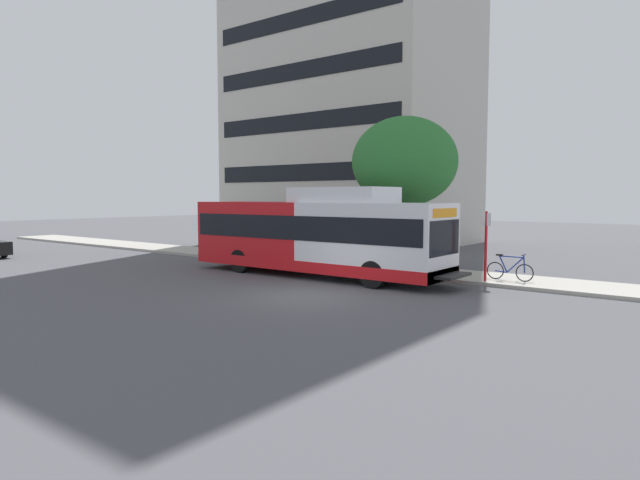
{
  "coord_description": "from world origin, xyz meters",
  "views": [
    {
      "loc": [
        -13.93,
        -11.3,
        3.27
      ],
      "look_at": [
        2.89,
        1.74,
        1.6
      ],
      "focal_mm": 30.86,
      "sensor_mm": 36.0,
      "label": 1
    }
  ],
  "objects_px": {
    "street_tree_near_stop": "(404,162)",
    "transit_bus": "(316,235)",
    "bus_stop_sign_pole": "(486,241)",
    "bicycle_parked": "(510,269)"
  },
  "relations": [
    {
      "from": "street_tree_near_stop",
      "to": "transit_bus",
      "type": "bearing_deg",
      "value": 153.93
    },
    {
      "from": "bus_stop_sign_pole",
      "to": "street_tree_near_stop",
      "type": "xyz_separation_m",
      "value": [
        1.76,
        4.45,
        3.17
      ]
    },
    {
      "from": "transit_bus",
      "to": "bus_stop_sign_pole",
      "type": "relative_size",
      "value": 4.71
    },
    {
      "from": "transit_bus",
      "to": "street_tree_near_stop",
      "type": "distance_m",
      "value": 5.37
    },
    {
      "from": "transit_bus",
      "to": "street_tree_near_stop",
      "type": "relative_size",
      "value": 1.84
    },
    {
      "from": "transit_bus",
      "to": "bus_stop_sign_pole",
      "type": "bearing_deg",
      "value": -71.26
    },
    {
      "from": "transit_bus",
      "to": "bus_stop_sign_pole",
      "type": "distance_m",
      "value": 6.72
    },
    {
      "from": "transit_bus",
      "to": "bicycle_parked",
      "type": "bearing_deg",
      "value": -68.2
    },
    {
      "from": "street_tree_near_stop",
      "to": "bus_stop_sign_pole",
      "type": "bearing_deg",
      "value": -111.59
    },
    {
      "from": "bus_stop_sign_pole",
      "to": "street_tree_near_stop",
      "type": "relative_size",
      "value": 0.39
    }
  ]
}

